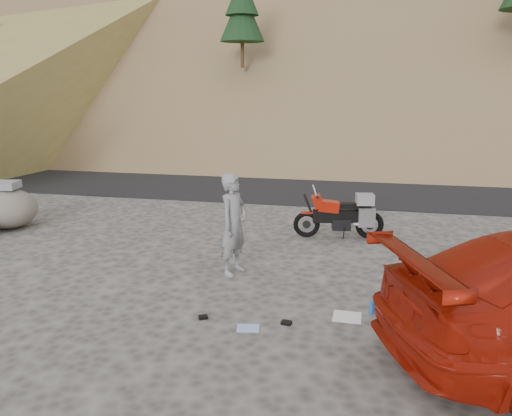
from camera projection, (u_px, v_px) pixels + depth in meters
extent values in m
plane|color=#43403E|center=(278.00, 276.00, 9.34)|extent=(140.00, 140.00, 0.00)
cube|color=black|center=(319.00, 184.00, 17.88)|extent=(120.00, 7.00, 0.05)
cube|color=brown|center=(376.00, 19.00, 35.48)|extent=(110.00, 51.90, 46.72)
cube|color=brown|center=(377.00, 14.00, 35.40)|extent=(110.00, 43.28, 36.46)
cylinder|color=#392614|center=(242.00, 52.00, 22.25)|extent=(0.17, 0.17, 1.40)
cone|color=black|center=(242.00, 15.00, 21.87)|extent=(2.00, 2.00, 2.25)
cylinder|color=#392614|center=(2.00, 82.00, 27.28)|extent=(0.15, 0.15, 1.26)
torus|color=black|center=(307.00, 224.00, 11.64)|extent=(0.63, 0.22, 0.62)
cylinder|color=black|center=(307.00, 224.00, 11.64)|extent=(0.20, 0.09, 0.19)
torus|color=black|center=(370.00, 225.00, 11.59)|extent=(0.67, 0.24, 0.66)
cylinder|color=black|center=(370.00, 225.00, 11.59)|extent=(0.22, 0.11, 0.21)
cylinder|color=black|center=(310.00, 210.00, 11.55)|extent=(0.36, 0.12, 0.76)
cylinder|color=black|center=(316.00, 195.00, 11.46)|extent=(0.14, 0.58, 0.04)
cube|color=black|center=(337.00, 216.00, 11.56)|extent=(1.15, 0.42, 0.28)
cube|color=black|center=(341.00, 224.00, 11.60)|extent=(0.47, 0.35, 0.26)
cube|color=#9A1608|center=(328.00, 206.00, 11.51)|extent=(0.54, 0.36, 0.29)
cube|color=#9A1608|center=(317.00, 201.00, 11.49)|extent=(0.34, 0.36, 0.33)
cube|color=silver|center=(315.00, 191.00, 11.44)|extent=(0.16, 0.30, 0.24)
cube|color=black|center=(348.00, 205.00, 11.49)|extent=(0.55, 0.29, 0.11)
cube|color=black|center=(364.00, 207.00, 11.49)|extent=(0.35, 0.22, 0.09)
cube|color=silver|center=(367.00, 218.00, 11.29)|extent=(0.39, 0.18, 0.42)
cube|color=silver|center=(363.00, 212.00, 11.77)|extent=(0.39, 0.18, 0.42)
cube|color=gray|center=(365.00, 199.00, 11.44)|extent=(0.45, 0.38, 0.25)
cube|color=#9A1608|center=(307.00, 213.00, 11.57)|extent=(0.30, 0.16, 0.04)
cylinder|color=black|center=(344.00, 233.00, 11.48)|extent=(0.06, 0.20, 0.34)
cylinder|color=silver|center=(363.00, 224.00, 11.45)|extent=(0.44, 0.16, 0.12)
imported|color=gray|center=(234.00, 273.00, 9.51)|extent=(0.65, 0.81, 1.92)
ellipsoid|color=#5F5851|center=(7.00, 208.00, 12.37)|extent=(1.56, 1.34, 0.99)
cube|color=gray|center=(4.00, 185.00, 12.23)|extent=(0.73, 0.61, 0.18)
cube|color=white|center=(347.00, 317.00, 7.69)|extent=(0.44, 0.39, 0.01)
cylinder|color=#1C51AA|center=(477.00, 314.00, 7.59)|extent=(0.49, 0.28, 0.19)
cylinder|color=#1C51AA|center=(372.00, 308.00, 7.78)|extent=(0.08, 0.08, 0.20)
cone|color=#BA0C14|center=(387.00, 323.00, 7.33)|extent=(0.14, 0.14, 0.16)
cube|color=black|center=(286.00, 323.00, 7.47)|extent=(0.17, 0.13, 0.04)
cube|color=black|center=(203.00, 317.00, 7.65)|extent=(0.17, 0.15, 0.05)
cube|color=#94B1E5|center=(248.00, 328.00, 7.34)|extent=(0.37, 0.30, 0.01)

